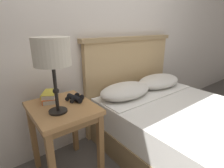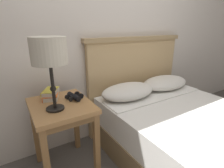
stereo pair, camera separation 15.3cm
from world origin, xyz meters
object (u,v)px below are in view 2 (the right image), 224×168
at_px(book_stacked_on_top, 50,92).
at_px(nightstand, 62,115).
at_px(table_lamp, 49,53).
at_px(bed, 189,134).
at_px(binoculars_pair, 74,96).
at_px(book_on_nightstand, 51,96).

bearing_deg(book_stacked_on_top, nightstand, -76.85).
bearing_deg(book_stacked_on_top, table_lamp, -95.67).
relative_size(bed, book_stacked_on_top, 9.23).
distance_m(bed, binoculars_pair, 1.09).
distance_m(bed, table_lamp, 1.37).
distance_m(nightstand, book_stacked_on_top, 0.23).
relative_size(bed, binoculars_pair, 11.25).
height_order(book_on_nightstand, binoculars_pair, binoculars_pair).
height_order(book_on_nightstand, book_stacked_on_top, book_stacked_on_top).
bearing_deg(nightstand, book_on_nightstand, 103.90).
relative_size(nightstand, bed, 0.35).
xyz_separation_m(nightstand, book_on_nightstand, (-0.04, 0.15, 0.12)).
bearing_deg(book_on_nightstand, table_lamp, -95.47).
xyz_separation_m(book_on_nightstand, binoculars_pair, (0.16, -0.12, 0.00)).
xyz_separation_m(bed, binoculars_pair, (-0.87, 0.53, 0.37)).
bearing_deg(table_lamp, binoculars_pair, 30.65).
distance_m(table_lamp, book_stacked_on_top, 0.43).
distance_m(table_lamp, book_on_nightstand, 0.46).
relative_size(table_lamp, book_on_nightstand, 2.48).
xyz_separation_m(nightstand, bed, (1.00, -0.50, -0.25)).
distance_m(book_on_nightstand, book_stacked_on_top, 0.04).
bearing_deg(book_stacked_on_top, bed, -32.56).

